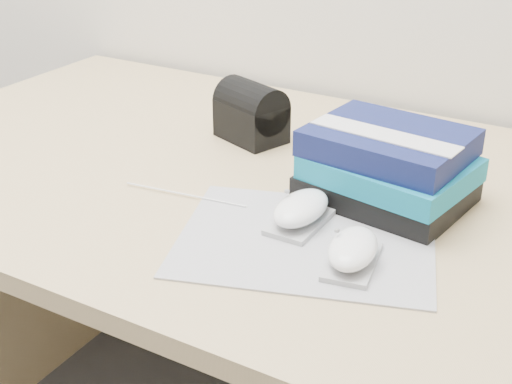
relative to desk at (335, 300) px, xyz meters
The scene contains 7 objects.
desk is the anchor object (origin of this frame).
mousepad 0.32m from the desk, 78.98° to the right, with size 0.33×0.26×0.00m, color gray.
mouse_rear 0.31m from the desk, 84.85° to the right, with size 0.06×0.11×0.05m.
mouse_front 0.37m from the desk, 63.80° to the right, with size 0.08×0.11×0.04m.
usb_cable 0.35m from the desk, 132.42° to the right, with size 0.00×0.00×0.20m, color white.
book_stack 0.30m from the desk, 28.29° to the right, with size 0.25×0.21×0.11m.
pouch 0.35m from the desk, 163.68° to the left, with size 0.14×0.12×0.10m.
Camera 1 is at (0.39, 0.70, 1.20)m, focal length 50.00 mm.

